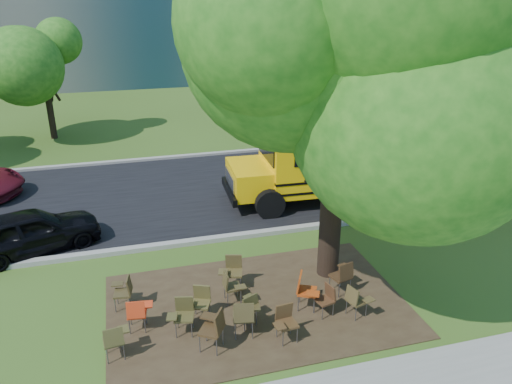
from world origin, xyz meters
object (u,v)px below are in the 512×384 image
object	(u,v)px
chair_5	(285,320)
chair_9	(200,300)
main_tree	(341,52)
chair_7	(356,299)
school_bus	(409,147)
chair_10	(231,285)
chair_8	(124,289)
chair_2	(214,326)
chair_6	(325,297)
chair_12	(305,288)
chair_4	(245,315)
chair_1	(138,311)
chair_13	(343,274)
chair_11	(248,306)
chair_0	(115,339)
chair_3	(183,312)
chair_14	(232,269)
black_car	(31,231)

from	to	relation	value
chair_5	chair_9	size ratio (longest dim) A/B	1.01
main_tree	chair_7	distance (m)	5.57
school_bus	chair_10	world-z (taller)	school_bus
main_tree	chair_8	size ratio (longest dim) A/B	11.09
chair_2	chair_6	size ratio (longest dim) A/B	1.22
chair_10	chair_12	size ratio (longest dim) A/B	0.89
chair_9	chair_4	bearing A→B (deg)	155.66
chair_2	chair_6	bearing A→B (deg)	-47.60
chair_10	chair_8	bearing A→B (deg)	-101.72
chair_6	chair_7	bearing A→B (deg)	-129.57
chair_12	chair_5	bearing A→B (deg)	-14.23
chair_1	chair_4	bearing A→B (deg)	-12.88
chair_12	chair_13	world-z (taller)	chair_12
chair_9	chair_10	distance (m)	0.92
main_tree	chair_8	bearing A→B (deg)	-178.24
chair_4	chair_7	xyz separation A→B (m)	(2.61, -0.02, -0.07)
chair_8	chair_4	bearing A→B (deg)	-116.09
chair_2	chair_11	bearing A→B (deg)	-25.81
chair_0	chair_8	xyz separation A→B (m)	(0.25, 1.76, 0.00)
chair_9	chair_0	bearing A→B (deg)	47.50
chair_12	chair_11	bearing A→B (deg)	-53.26
chair_8	chair_1	bearing A→B (deg)	-155.80
chair_3	chair_9	distance (m)	0.58
chair_6	chair_13	distance (m)	1.00
chair_5	chair_10	world-z (taller)	chair_5
chair_2	chair_14	bearing A→B (deg)	9.31
chair_3	chair_6	distance (m)	3.25
chair_7	chair_6	bearing A→B (deg)	-131.42
chair_0	chair_7	xyz separation A→B (m)	(5.32, -0.03, -0.02)
chair_1	black_car	world-z (taller)	black_car
chair_1	chair_7	bearing A→B (deg)	-2.52
chair_0	chair_11	world-z (taller)	chair_11
chair_11	chair_0	bearing A→B (deg)	162.22
chair_11	chair_13	world-z (taller)	chair_13
chair_14	chair_6	bearing A→B (deg)	153.32
chair_5	chair_8	distance (m)	3.88
chair_9	chair_12	bearing A→B (deg)	-164.22
chair_11	chair_6	bearing A→B (deg)	-25.75
chair_2	chair_13	xyz separation A→B (m)	(3.44, 1.17, -0.02)
black_car	main_tree	bearing A→B (deg)	-132.74
chair_4	chair_2	bearing A→B (deg)	-151.70
main_tree	chair_10	distance (m)	5.93
chair_2	chair_11	xyz separation A→B (m)	(0.87, 0.56, -0.06)
chair_3	chair_8	world-z (taller)	chair_3
chair_8	black_car	size ratio (longest dim) A/B	0.22
chair_8	chair_13	bearing A→B (deg)	-89.37
chair_6	chair_7	xyz separation A→B (m)	(0.63, -0.30, 0.02)
main_tree	chair_3	bearing A→B (deg)	-160.39
main_tree	chair_10	size ratio (longest dim) A/B	11.30
chair_11	black_car	bearing A→B (deg)	111.28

